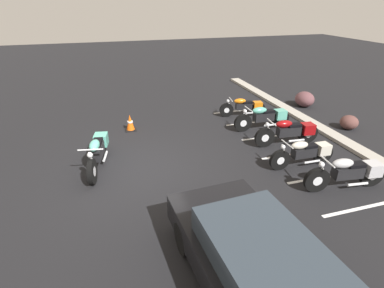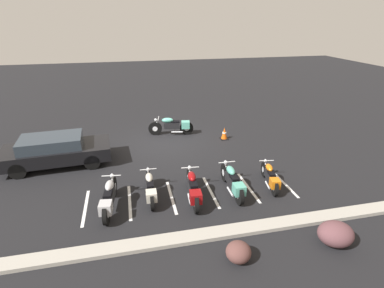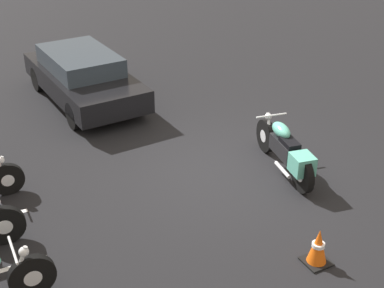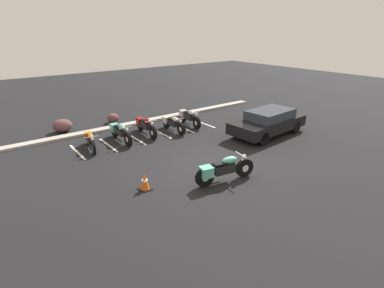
# 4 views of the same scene
# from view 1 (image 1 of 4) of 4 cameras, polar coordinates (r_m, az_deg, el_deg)

# --- Properties ---
(ground) EXTENTS (60.00, 60.00, 0.00)m
(ground) POSITION_cam_1_polar(r_m,az_deg,el_deg) (8.95, -10.61, -4.82)
(ground) COLOR black
(motorcycle_teal_featured) EXTENTS (2.35, 0.82, 0.93)m
(motorcycle_teal_featured) POSITION_cam_1_polar(r_m,az_deg,el_deg) (9.20, -17.52, -1.21)
(motorcycle_teal_featured) COLOR black
(motorcycle_teal_featured) RESTS_ON ground
(parked_bike_0) EXTENTS (0.66, 1.95, 0.77)m
(parked_bike_0) POSITION_cam_1_polar(r_m,az_deg,el_deg) (12.90, 10.05, 7.02)
(parked_bike_0) COLOR black
(parked_bike_0) RESTS_ON ground
(parked_bike_1) EXTENTS (0.63, 2.26, 0.89)m
(parked_bike_1) POSITION_cam_1_polar(r_m,az_deg,el_deg) (11.70, 13.77, 5.00)
(parked_bike_1) COLOR black
(parked_bike_1) RESTS_ON ground
(parked_bike_2) EXTENTS (0.64, 2.28, 0.90)m
(parked_bike_2) POSITION_cam_1_polar(r_m,az_deg,el_deg) (10.63, 18.22, 2.29)
(parked_bike_2) COLOR black
(parked_bike_2) RESTS_ON ground
(parked_bike_3) EXTENTS (0.59, 2.09, 0.82)m
(parked_bike_3) POSITION_cam_1_polar(r_m,az_deg,el_deg) (9.42, 20.84, -1.53)
(parked_bike_3) COLOR black
(parked_bike_3) RESTS_ON ground
(parked_bike_4) EXTENTS (0.69, 2.26, 0.89)m
(parked_bike_4) POSITION_cam_1_polar(r_m,az_deg,el_deg) (8.76, 27.88, -4.81)
(parked_bike_4) COLOR black
(parked_bike_4) RESTS_ON ground
(car_black) EXTENTS (4.41, 2.08, 1.29)m
(car_black) POSITION_cam_1_polar(r_m,az_deg,el_deg) (5.22, 12.95, -22.15)
(car_black) COLOR black
(car_black) RESTS_ON ground
(concrete_curb) EXTENTS (18.00, 0.50, 0.12)m
(concrete_curb) POSITION_cam_1_polar(r_m,az_deg,el_deg) (11.78, 26.15, 0.96)
(concrete_curb) COLOR #A8A399
(concrete_curb) RESTS_ON ground
(landscape_rock_0) EXTENTS (0.92, 0.92, 0.54)m
(landscape_rock_0) POSITION_cam_1_polar(r_m,az_deg,el_deg) (12.90, 27.74, 3.68)
(landscape_rock_0) COLOR brown
(landscape_rock_0) RESTS_ON ground
(landscape_rock_1) EXTENTS (1.13, 1.03, 0.68)m
(landscape_rock_1) POSITION_cam_1_polar(r_m,az_deg,el_deg) (14.87, 20.65, 8.00)
(landscape_rock_1) COLOR brown
(landscape_rock_1) RESTS_ON ground
(traffic_cone) EXTENTS (0.40, 0.40, 0.62)m
(traffic_cone) POSITION_cam_1_polar(r_m,az_deg,el_deg) (11.55, -11.70, 3.95)
(traffic_cone) COLOR black
(traffic_cone) RESTS_ON ground
(stall_line_0) EXTENTS (0.10, 2.10, 0.00)m
(stall_line_0) POSITION_cam_1_polar(r_m,az_deg,el_deg) (13.55, 8.32, 6.24)
(stall_line_0) COLOR white
(stall_line_0) RESTS_ON ground
(stall_line_1) EXTENTS (0.10, 2.10, 0.00)m
(stall_line_1) POSITION_cam_1_polar(r_m,az_deg,el_deg) (12.35, 11.05, 4.04)
(stall_line_1) COLOR white
(stall_line_1) RESTS_ON ground
(stall_line_2) EXTENTS (0.10, 2.10, 0.00)m
(stall_line_2) POSITION_cam_1_polar(r_m,az_deg,el_deg) (11.20, 14.34, 1.37)
(stall_line_2) COLOR white
(stall_line_2) RESTS_ON ground
(stall_line_3) EXTENTS (0.10, 2.10, 0.00)m
(stall_line_3) POSITION_cam_1_polar(r_m,az_deg,el_deg) (10.13, 18.33, -1.90)
(stall_line_3) COLOR white
(stall_line_3) RESTS_ON ground
(stall_line_4) EXTENTS (0.10, 2.10, 0.00)m
(stall_line_4) POSITION_cam_1_polar(r_m,az_deg,el_deg) (9.16, 23.24, -5.88)
(stall_line_4) COLOR white
(stall_line_4) RESTS_ON ground
(stall_line_5) EXTENTS (0.10, 2.10, 0.00)m
(stall_line_5) POSITION_cam_1_polar(r_m,az_deg,el_deg) (8.33, 29.32, -10.66)
(stall_line_5) COLOR white
(stall_line_5) RESTS_ON ground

